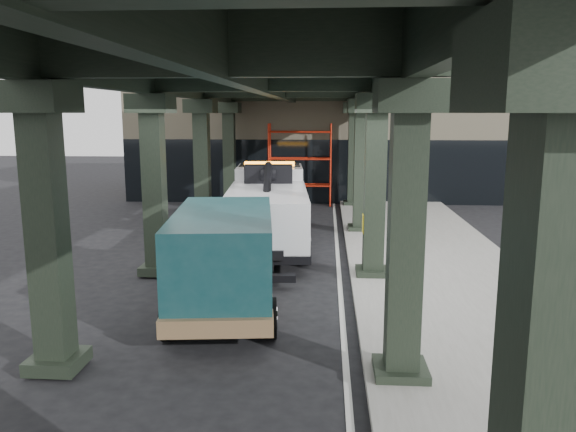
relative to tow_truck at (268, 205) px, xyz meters
The scene contains 8 objects.
ground 6.13m from the tow_truck, 83.56° to the right, with size 90.00×90.00×0.00m, color black.
sidewalk 6.63m from the tow_truck, 37.25° to the right, with size 5.00×40.00×0.15m, color gray.
lane_stripe 4.79m from the tow_truck, 58.92° to the right, with size 0.12×38.00×0.01m, color silver.
viaduct 5.66m from the tow_truck, 86.08° to the right, with size 7.40×32.00×6.40m.
building 14.56m from the tow_truck, 79.26° to the left, with size 22.00×10.00×8.00m, color #C6B793.
scaffolding 8.77m from the tow_truck, 85.61° to the left, with size 3.08×0.88×4.00m.
tow_truck is the anchor object (origin of this frame).
towed_van 6.51m from the tow_truck, 93.02° to the right, with size 2.85×5.98×2.34m.
Camera 1 is at (1.31, -12.99, 4.50)m, focal length 35.00 mm.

